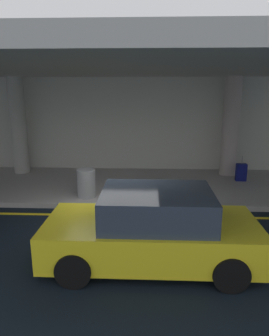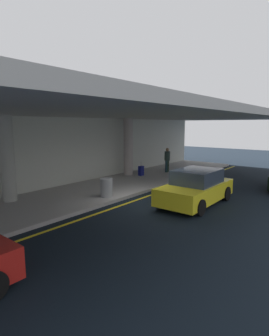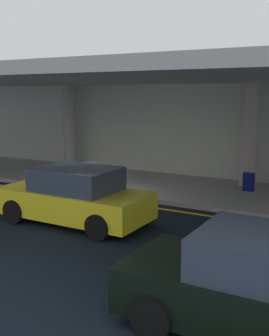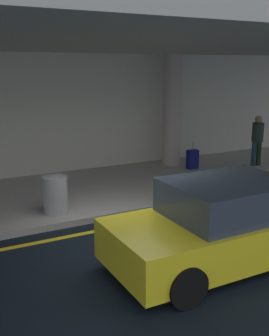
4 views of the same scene
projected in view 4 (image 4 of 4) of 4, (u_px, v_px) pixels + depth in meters
ground_plane at (124, 237)px, 8.39m from camera, size 60.00×60.00×0.00m
sidewalk at (73, 193)px, 11.03m from camera, size 26.00×4.20×0.15m
lane_stripe_yellow at (113, 228)px, 8.86m from camera, size 26.00×0.14×0.01m
support_column_left_mid at (172, 111)px, 13.54m from camera, size 0.61×0.61×3.65m
ceiling_overhang at (74, 42)px, 9.67m from camera, size 28.00×13.20×0.30m
terminal_back_wall at (46, 117)px, 12.52m from camera, size 26.00×0.30×3.80m
car_yellow_taxi at (224, 225)px, 7.14m from camera, size 4.10×1.92×1.50m
person_waiting_for_ride at (257, 137)px, 13.60m from camera, size 0.38×0.38×1.68m
suitcase_upright_primary at (192, 159)px, 13.31m from camera, size 0.36×0.22×0.90m
trash_bin_steel at (55, 195)px, 9.26m from camera, size 0.56×0.56×0.85m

